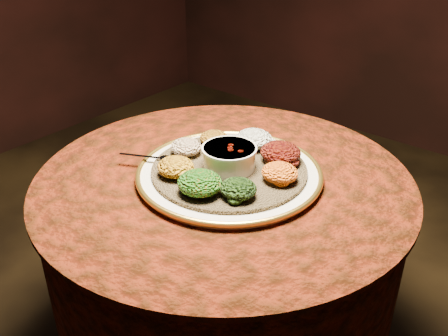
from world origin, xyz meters
The scene contains 13 objects.
table centered at (0.00, 0.00, 0.55)m, with size 0.96×0.96×0.73m.
platter centered at (0.01, 0.01, 0.75)m, with size 0.51×0.51×0.02m.
injera centered at (0.01, 0.01, 0.76)m, with size 0.39×0.39×0.01m, color brown.
stew_bowl centered at (0.01, 0.01, 0.80)m, with size 0.14×0.14×0.06m.
spoon centered at (-0.14, -0.07, 0.77)m, with size 0.14×0.08×0.01m.
portion_ayib centered at (-0.01, 0.14, 0.79)m, with size 0.10×0.09×0.05m, color silver.
portion_kitfo centered at (0.09, 0.11, 0.79)m, with size 0.10×0.10×0.05m, color black.
portion_tikil centered at (0.15, 0.03, 0.78)m, with size 0.09×0.08×0.04m, color #A9680E.
portion_gomen centered at (0.11, -0.09, 0.78)m, with size 0.09×0.08×0.04m, color black.
portion_mixveg centered at (0.04, -0.13, 0.79)m, with size 0.11×0.10×0.05m, color #A72D0A.
portion_kik centered at (-0.06, -0.10, 0.78)m, with size 0.09×0.09×0.04m, color #BD8310.
portion_timatim centered at (-0.12, -0.01, 0.78)m, with size 0.08×0.08×0.04m, color maroon.
portion_shiro centered at (-0.10, 0.08, 0.78)m, with size 0.08×0.08×0.04m, color #82570F.
Camera 1 is at (0.69, -0.85, 1.37)m, focal length 40.00 mm.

